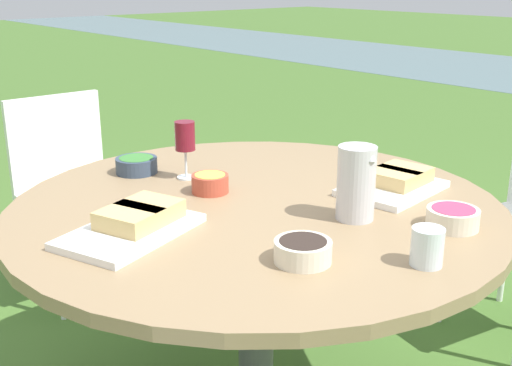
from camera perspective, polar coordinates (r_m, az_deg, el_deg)
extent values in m
cylinder|color=#4C4C51|center=(2.03, 0.00, -12.31)|extent=(0.11, 0.11, 0.72)
cylinder|color=#8C7251|center=(1.87, 0.00, -2.26)|extent=(1.43, 1.43, 0.03)
cylinder|color=white|center=(2.80, 16.31, -7.86)|extent=(0.03, 0.03, 0.43)
cylinder|color=white|center=(3.05, 21.26, -6.13)|extent=(0.03, 0.03, 0.43)
cube|color=white|center=(2.97, -15.48, -1.36)|extent=(0.42, 0.44, 0.04)
cube|color=white|center=(3.08, -17.37, 3.60)|extent=(0.03, 0.44, 0.42)
cylinder|color=white|center=(2.83, -17.07, -7.64)|extent=(0.03, 0.03, 0.43)
cylinder|color=white|center=(2.98, -10.18, -5.74)|extent=(0.03, 0.03, 0.43)
cylinder|color=white|center=(3.15, -19.78, -5.24)|extent=(0.03, 0.03, 0.43)
cylinder|color=white|center=(3.28, -13.43, -3.66)|extent=(0.03, 0.03, 0.43)
cylinder|color=silver|center=(1.73, 8.89, 0.00)|extent=(0.10, 0.10, 0.20)
cone|color=silver|center=(1.68, 10.23, 2.38)|extent=(0.03, 0.03, 0.02)
cylinder|color=silver|center=(2.09, -6.21, 0.50)|extent=(0.06, 0.06, 0.01)
cylinder|color=silver|center=(2.08, -6.25, 1.75)|extent=(0.01, 0.01, 0.09)
cylinder|color=maroon|center=(2.06, -6.34, 4.19)|extent=(0.06, 0.06, 0.09)
cube|color=white|center=(2.00, 12.02, -0.48)|extent=(0.26, 0.35, 0.02)
cube|color=tan|center=(2.05, 13.11, 0.84)|extent=(0.16, 0.13, 0.04)
cube|color=tan|center=(1.99, 12.08, 0.39)|extent=(0.16, 0.13, 0.04)
cube|color=white|center=(1.66, -11.11, -4.25)|extent=(0.33, 0.41, 0.02)
cube|color=tan|center=(1.71, -9.41, -2.35)|extent=(0.18, 0.17, 0.05)
cube|color=tan|center=(1.65, -11.18, -3.18)|extent=(0.18, 0.17, 0.05)
cylinder|color=#B74733|center=(1.95, -4.10, -0.05)|extent=(0.11, 0.11, 0.06)
cylinder|color=#E0C147|center=(1.94, -4.11, 0.41)|extent=(0.09, 0.09, 0.02)
cylinder|color=#334256|center=(2.17, -10.57, 1.56)|extent=(0.14, 0.14, 0.05)
cylinder|color=#387533|center=(2.17, -10.59, 1.95)|extent=(0.11, 0.11, 0.02)
cylinder|color=beige|center=(1.48, 4.18, -6.08)|extent=(0.13, 0.13, 0.05)
cylinder|color=#2D231E|center=(1.48, 4.19, -5.54)|extent=(0.11, 0.11, 0.02)
cylinder|color=beige|center=(1.75, 17.08, -3.01)|extent=(0.14, 0.14, 0.05)
cylinder|color=#D6385B|center=(1.74, 17.13, -2.53)|extent=(0.11, 0.11, 0.02)
cylinder|color=silver|center=(1.51, 14.97, -5.50)|extent=(0.07, 0.07, 0.09)
cube|color=#232328|center=(3.33, 3.84, -4.64)|extent=(0.30, 0.14, 0.24)
torus|color=#232328|center=(3.28, 3.89, -2.22)|extent=(0.19, 0.01, 0.19)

